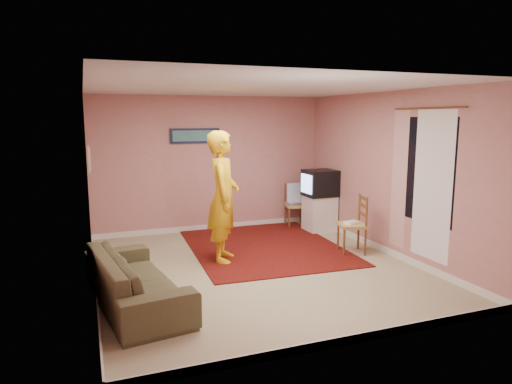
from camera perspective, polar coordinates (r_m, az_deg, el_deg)
name	(u,v)px	position (r m, az deg, el deg)	size (l,w,h in m)	color
ground	(256,267)	(6.83, 0.00, -9.42)	(5.00, 5.00, 0.00)	tan
wall_back	(211,164)	(8.89, -5.71, 3.50)	(4.50, 0.02, 2.60)	tan
wall_front	(351,215)	(4.31, 11.82, -2.80)	(4.50, 0.02, 2.60)	tan
wall_left	(89,189)	(6.12, -20.14, 0.36)	(0.02, 5.00, 2.60)	tan
wall_right	(387,174)	(7.61, 16.06, 2.21)	(0.02, 5.00, 2.60)	tan
ceiling	(256,88)	(6.48, 0.00, 12.92)	(4.50, 5.00, 0.02)	silver
baseboard_back	(212,227)	(9.10, -5.56, -4.36)	(4.50, 0.02, 0.10)	silver
baseboard_front	(346,340)	(4.74, 11.22, -17.73)	(4.50, 0.02, 0.10)	silver
baseboard_left	(96,283)	(6.42, -19.42, -10.73)	(0.02, 5.00, 0.10)	silver
baseboard_right	(383,249)	(7.85, 15.59, -6.88)	(0.02, 5.00, 0.10)	silver
window	(426,170)	(6.90, 20.54, 2.54)	(0.01, 1.10, 1.50)	black
curtain_sheer	(432,186)	(6.80, 21.18, 0.72)	(0.01, 0.75, 2.10)	white
curtain_floral	(399,180)	(7.32, 17.46, 1.49)	(0.01, 0.35, 2.10)	beige
curtain_rod	(428,108)	(6.83, 20.67, 9.80)	(0.02, 0.02, 1.40)	brown
picture_back	(195,136)	(8.75, -7.62, 6.98)	(0.95, 0.04, 0.28)	#141837
picture_left	(89,159)	(7.68, -20.15, 3.94)	(0.04, 0.38, 0.42)	#CDB38D
area_rug	(265,246)	(7.87, 1.07, -6.81)	(2.45, 3.06, 0.02)	#330509
tv_cabinet	(319,213)	(8.98, 7.94, -2.65)	(0.54, 0.49, 0.69)	silver
crt_tv	(320,183)	(8.88, 7.99, 1.12)	(0.60, 0.53, 0.51)	black
chair_a	(295,201)	(9.31, 4.93, -1.08)	(0.44, 0.42, 0.46)	tan
dvd_player	(295,203)	(9.32, 4.92, -1.41)	(0.36, 0.25, 0.06)	#B3B2B7
blue_throw	(295,193)	(9.28, 4.94, -0.06)	(0.37, 0.05, 0.38)	#91B1EE
chair_b	(352,218)	(7.57, 11.93, -3.21)	(0.51, 0.52, 0.51)	tan
game_console	(352,222)	(7.58, 11.92, -3.74)	(0.22, 0.16, 0.04)	white
sofa	(135,279)	(5.66, -14.84, -10.43)	(2.11, 0.82, 0.62)	#4C462E
person	(223,197)	(6.94, -4.12, -0.61)	(0.73, 0.48, 2.00)	gold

